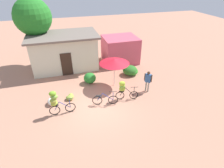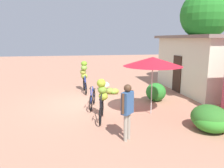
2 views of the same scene
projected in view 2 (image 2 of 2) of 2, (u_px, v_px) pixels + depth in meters
ground_plane at (87, 104)px, 10.24m from camera, size 60.00×60.00×0.00m
building_low at (205, 63)px, 12.60m from camera, size 6.03×3.76×3.10m
tree_behind_building at (205, 15)px, 14.36m from camera, size 3.16×3.16×6.01m
hedge_bush_front_left at (156, 92)px, 10.64m from camera, size 0.97×0.93×0.86m
hedge_bush_front_right at (210, 118)px, 7.26m from camera, size 1.25×1.16×0.82m
hedge_bush_mid at (212, 121)px, 7.25m from camera, size 1.01×0.99×0.61m
hedge_bush_by_door at (212, 122)px, 7.13m from camera, size 1.07×1.17×0.64m
market_umbrella at (153, 62)px, 8.46m from camera, size 2.25×2.25×2.25m
bicycle_leftmost at (84, 73)px, 12.46m from camera, size 1.62×0.47×1.70m
bicycle_near_pile at (92, 99)px, 9.63m from camera, size 1.69×0.44×1.01m
bicycle_center_loaded at (102, 95)px, 8.27m from camera, size 1.56×0.52×1.46m
banana_pile_on_ground at (112, 91)px, 12.04m from camera, size 0.71×0.81×0.32m
produce_sack at (104, 85)px, 13.22m from camera, size 0.45×0.71×0.44m
person_vendor at (127, 107)px, 6.37m from camera, size 0.43×0.43×1.67m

